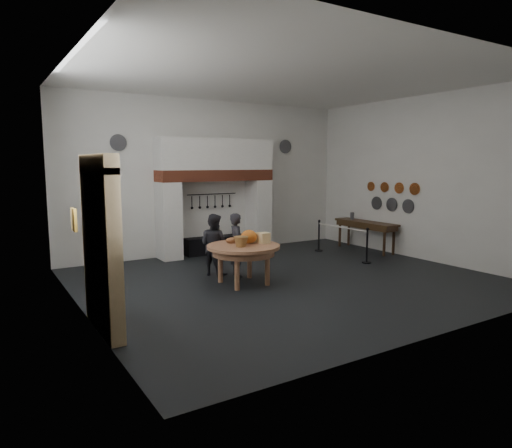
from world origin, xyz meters
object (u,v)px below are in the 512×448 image
barrier_post_near (367,247)px  visitor_near (237,245)px  iron_range (216,245)px  barrier_post_far (319,236)px  visitor_far (214,244)px  side_table (366,222)px  work_table (244,247)px

barrier_post_near → visitor_near: bearing=170.9°
iron_range → barrier_post_far: barrier_post_far is taller
visitor_far → barrier_post_far: 4.20m
iron_range → visitor_far: visitor_far is taller
visitor_far → barrier_post_near: 4.20m
visitor_far → side_table: (5.34, 0.33, 0.13)m
barrier_post_near → iron_range: bearing=129.9°
visitor_near → barrier_post_far: visitor_near is taller
work_table → side_table: size_ratio=0.73×
iron_range → barrier_post_far: (2.82, -1.38, 0.20)m
visitor_near → visitor_far: visitor_near is taller
iron_range → barrier_post_near: 4.41m
iron_range → barrier_post_far: size_ratio=2.11×
iron_range → barrier_post_near: (2.82, -3.38, 0.20)m
visitor_near → barrier_post_near: (3.67, -0.59, -0.30)m
iron_range → barrier_post_near: barrier_post_near is taller
iron_range → barrier_post_far: 3.15m
visitor_far → side_table: size_ratio=0.67×
work_table → visitor_near: visitor_near is taller
work_table → barrier_post_near: (3.88, 0.09, -0.39)m
visitor_near → visitor_far: bearing=57.5°
iron_range → work_table: work_table is taller
work_table → visitor_far: size_ratio=1.09×
work_table → visitor_far: 1.10m
work_table → barrier_post_near: bearing=1.3°
visitor_far → barrier_post_near: size_ratio=1.64×
visitor_near → barrier_post_near: 3.73m
barrier_post_near → barrier_post_far: same height
iron_range → visitor_near: size_ratio=1.26×
work_table → side_table: bearing=15.3°
work_table → barrier_post_near: size_ratio=1.79×
visitor_far → side_table: visitor_far is taller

